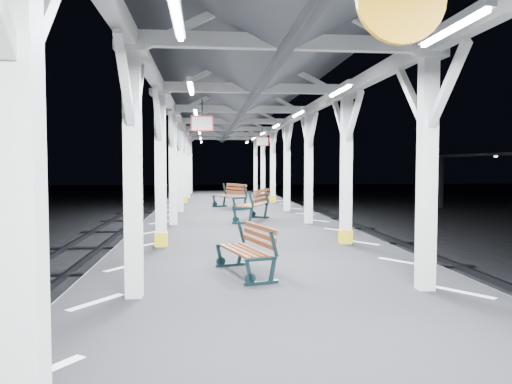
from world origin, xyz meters
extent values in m
plane|color=black|center=(0.00, 0.00, 0.00)|extent=(120.00, 120.00, 0.00)
cube|color=black|center=(0.00, 0.00, 0.50)|extent=(6.00, 50.00, 1.00)
cube|color=silver|center=(-2.45, 0.00, 1.00)|extent=(1.00, 48.00, 0.01)
cube|color=silver|center=(2.45, 0.00, 1.00)|extent=(1.00, 48.00, 0.01)
cube|color=#2D2D33|center=(-4.45, 0.00, 0.08)|extent=(0.08, 60.00, 0.16)
cube|color=#2D2D33|center=(4.45, 0.00, 0.08)|extent=(0.08, 60.00, 0.16)
cube|color=silver|center=(-2.00, -6.00, 2.60)|extent=(0.22, 0.22, 3.20)
cube|color=silver|center=(-2.00, -5.45, 3.75)|extent=(0.10, 0.99, 0.99)
cube|color=silver|center=(-2.00, -2.00, 2.60)|extent=(0.22, 0.22, 3.20)
cube|color=silver|center=(-2.00, -2.00, 4.26)|extent=(0.40, 0.40, 0.12)
cube|color=silver|center=(-2.00, -1.45, 3.75)|extent=(0.10, 0.99, 0.99)
cube|color=silver|center=(-2.00, -2.55, 3.75)|extent=(0.10, 0.99, 0.99)
cube|color=silver|center=(-2.00, 2.00, 2.60)|extent=(0.22, 0.22, 3.20)
cube|color=silver|center=(-2.00, 2.00, 4.26)|extent=(0.40, 0.40, 0.12)
cube|color=gold|center=(-2.00, 2.00, 1.18)|extent=(0.26, 0.26, 0.30)
cube|color=silver|center=(-2.00, 2.55, 3.75)|extent=(0.10, 0.99, 0.99)
cube|color=silver|center=(-2.00, 1.45, 3.75)|extent=(0.10, 0.99, 0.99)
cube|color=silver|center=(-2.00, 6.00, 2.60)|extent=(0.22, 0.22, 3.20)
cube|color=silver|center=(-2.00, 6.00, 4.26)|extent=(0.40, 0.40, 0.12)
cube|color=silver|center=(-2.00, 6.55, 3.75)|extent=(0.10, 0.99, 0.99)
cube|color=silver|center=(-2.00, 5.45, 3.75)|extent=(0.10, 0.99, 0.99)
cube|color=silver|center=(-2.00, 10.00, 2.60)|extent=(0.22, 0.22, 3.20)
cube|color=silver|center=(-2.00, 10.00, 4.26)|extent=(0.40, 0.40, 0.12)
cube|color=silver|center=(-2.00, 10.55, 3.75)|extent=(0.10, 0.99, 0.99)
cube|color=silver|center=(-2.00, 9.45, 3.75)|extent=(0.10, 0.99, 0.99)
cube|color=silver|center=(-2.00, 14.00, 2.60)|extent=(0.22, 0.22, 3.20)
cube|color=silver|center=(-2.00, 14.00, 4.26)|extent=(0.40, 0.40, 0.12)
cube|color=gold|center=(-2.00, 14.00, 1.18)|extent=(0.26, 0.26, 0.30)
cube|color=silver|center=(-2.00, 14.55, 3.75)|extent=(0.10, 0.99, 0.99)
cube|color=silver|center=(-2.00, 13.45, 3.75)|extent=(0.10, 0.99, 0.99)
cube|color=silver|center=(-2.00, 18.00, 2.60)|extent=(0.22, 0.22, 3.20)
cube|color=silver|center=(-2.00, 18.00, 4.26)|extent=(0.40, 0.40, 0.12)
cube|color=silver|center=(-2.00, 18.55, 3.75)|extent=(0.10, 0.99, 0.99)
cube|color=silver|center=(-2.00, 17.45, 3.75)|extent=(0.10, 0.99, 0.99)
cube|color=silver|center=(-2.00, 22.00, 2.60)|extent=(0.22, 0.22, 3.20)
cube|color=silver|center=(-2.00, 22.00, 4.26)|extent=(0.40, 0.40, 0.12)
cube|color=silver|center=(-2.00, 22.55, 3.75)|extent=(0.10, 0.99, 0.99)
cube|color=silver|center=(-2.00, 21.45, 3.75)|extent=(0.10, 0.99, 0.99)
cube|color=silver|center=(2.00, -2.00, 2.60)|extent=(0.22, 0.22, 3.20)
cube|color=silver|center=(2.00, -2.00, 4.26)|extent=(0.40, 0.40, 0.12)
cube|color=silver|center=(2.00, -1.45, 3.75)|extent=(0.10, 0.99, 0.99)
cube|color=silver|center=(2.00, -2.55, 3.75)|extent=(0.10, 0.99, 0.99)
cube|color=silver|center=(2.00, 2.00, 2.60)|extent=(0.22, 0.22, 3.20)
cube|color=silver|center=(2.00, 2.00, 4.26)|extent=(0.40, 0.40, 0.12)
cube|color=gold|center=(2.00, 2.00, 1.18)|extent=(0.26, 0.26, 0.30)
cube|color=silver|center=(2.00, 2.55, 3.75)|extent=(0.10, 0.99, 0.99)
cube|color=silver|center=(2.00, 1.45, 3.75)|extent=(0.10, 0.99, 0.99)
cube|color=silver|center=(2.00, 6.00, 2.60)|extent=(0.22, 0.22, 3.20)
cube|color=silver|center=(2.00, 6.00, 4.26)|extent=(0.40, 0.40, 0.12)
cube|color=silver|center=(2.00, 6.55, 3.75)|extent=(0.10, 0.99, 0.99)
cube|color=silver|center=(2.00, 5.45, 3.75)|extent=(0.10, 0.99, 0.99)
cube|color=silver|center=(2.00, 10.00, 2.60)|extent=(0.22, 0.22, 3.20)
cube|color=silver|center=(2.00, 10.00, 4.26)|extent=(0.40, 0.40, 0.12)
cube|color=silver|center=(2.00, 10.55, 3.75)|extent=(0.10, 0.99, 0.99)
cube|color=silver|center=(2.00, 9.45, 3.75)|extent=(0.10, 0.99, 0.99)
cube|color=silver|center=(2.00, 14.00, 2.60)|extent=(0.22, 0.22, 3.20)
cube|color=silver|center=(2.00, 14.00, 4.26)|extent=(0.40, 0.40, 0.12)
cube|color=gold|center=(2.00, 14.00, 1.18)|extent=(0.26, 0.26, 0.30)
cube|color=silver|center=(2.00, 14.55, 3.75)|extent=(0.10, 0.99, 0.99)
cube|color=silver|center=(2.00, 13.45, 3.75)|extent=(0.10, 0.99, 0.99)
cube|color=silver|center=(2.00, 18.00, 2.60)|extent=(0.22, 0.22, 3.20)
cube|color=silver|center=(2.00, 18.00, 4.26)|extent=(0.40, 0.40, 0.12)
cube|color=silver|center=(2.00, 18.55, 3.75)|extent=(0.10, 0.99, 0.99)
cube|color=silver|center=(2.00, 17.45, 3.75)|extent=(0.10, 0.99, 0.99)
cube|color=silver|center=(2.00, 22.00, 2.60)|extent=(0.22, 0.22, 3.20)
cube|color=silver|center=(2.00, 22.00, 4.26)|extent=(0.40, 0.40, 0.12)
cube|color=silver|center=(2.00, 22.55, 3.75)|extent=(0.10, 0.99, 0.99)
cube|color=silver|center=(2.00, 21.45, 3.75)|extent=(0.10, 0.99, 0.99)
cube|color=silver|center=(-2.00, 0.00, 4.38)|extent=(0.18, 48.00, 0.24)
cube|color=silver|center=(2.00, 0.00, 4.38)|extent=(0.18, 48.00, 0.24)
cube|color=silver|center=(0.00, -2.00, 4.38)|extent=(4.20, 0.14, 0.20)
cube|color=silver|center=(0.00, 2.00, 4.38)|extent=(4.20, 0.14, 0.20)
cube|color=silver|center=(0.00, 6.00, 4.38)|extent=(4.20, 0.14, 0.20)
cube|color=silver|center=(0.00, 10.00, 4.38)|extent=(4.20, 0.14, 0.20)
cube|color=silver|center=(0.00, 14.00, 4.38)|extent=(4.20, 0.14, 0.20)
cube|color=silver|center=(0.00, 18.00, 4.38)|extent=(4.20, 0.14, 0.20)
cube|color=silver|center=(0.00, 22.00, 4.38)|extent=(4.20, 0.14, 0.20)
cube|color=silver|center=(0.00, 0.00, 5.30)|extent=(0.16, 48.00, 0.20)
cube|color=#4C4F53|center=(-1.30, 0.00, 4.92)|extent=(2.80, 49.00, 1.45)
cube|color=#4C4F53|center=(1.30, 0.00, 4.92)|extent=(2.80, 49.00, 1.45)
cube|color=silver|center=(-1.30, -4.00, 4.10)|extent=(0.10, 1.35, 0.08)
cube|color=white|center=(-1.30, -4.00, 4.05)|extent=(0.05, 1.25, 0.05)
cube|color=silver|center=(-1.30, 0.00, 4.10)|extent=(0.10, 1.35, 0.08)
cube|color=white|center=(-1.30, 0.00, 4.05)|extent=(0.05, 1.25, 0.05)
cube|color=silver|center=(-1.30, 4.00, 4.10)|extent=(0.10, 1.35, 0.08)
cube|color=white|center=(-1.30, 4.00, 4.05)|extent=(0.05, 1.25, 0.05)
cube|color=silver|center=(-1.30, 8.00, 4.10)|extent=(0.10, 1.35, 0.08)
cube|color=white|center=(-1.30, 8.00, 4.05)|extent=(0.05, 1.25, 0.05)
cube|color=silver|center=(-1.30, 12.00, 4.10)|extent=(0.10, 1.35, 0.08)
cube|color=white|center=(-1.30, 12.00, 4.05)|extent=(0.05, 1.25, 0.05)
cube|color=silver|center=(-1.30, 16.00, 4.10)|extent=(0.10, 1.35, 0.08)
cube|color=white|center=(-1.30, 16.00, 4.05)|extent=(0.05, 1.25, 0.05)
cube|color=silver|center=(-1.30, 20.00, 4.10)|extent=(0.10, 1.35, 0.08)
cube|color=white|center=(-1.30, 20.00, 4.05)|extent=(0.05, 1.25, 0.05)
cube|color=silver|center=(1.30, -4.00, 4.10)|extent=(0.10, 1.35, 0.08)
cube|color=white|center=(1.30, -4.00, 4.05)|extent=(0.05, 1.25, 0.05)
cube|color=silver|center=(1.30, 0.00, 4.10)|extent=(0.10, 1.35, 0.08)
cube|color=white|center=(1.30, 0.00, 4.05)|extent=(0.05, 1.25, 0.05)
cube|color=silver|center=(1.30, 4.00, 4.10)|extent=(0.10, 1.35, 0.08)
cube|color=white|center=(1.30, 4.00, 4.05)|extent=(0.05, 1.25, 0.05)
cube|color=silver|center=(1.30, 8.00, 4.10)|extent=(0.10, 1.35, 0.08)
cube|color=white|center=(1.30, 8.00, 4.05)|extent=(0.05, 1.25, 0.05)
cube|color=silver|center=(1.30, 12.00, 4.10)|extent=(0.10, 1.35, 0.08)
cube|color=white|center=(1.30, 12.00, 4.05)|extent=(0.05, 1.25, 0.05)
cube|color=silver|center=(1.30, 16.00, 4.10)|extent=(0.10, 1.35, 0.08)
cube|color=white|center=(1.30, 16.00, 4.05)|extent=(0.05, 1.25, 0.05)
cube|color=silver|center=(1.30, 20.00, 4.10)|extent=(0.10, 1.35, 0.08)
cube|color=white|center=(1.30, 20.00, 4.05)|extent=(0.05, 1.25, 0.05)
cylinder|color=black|center=(-1.13, 2.47, 4.02)|extent=(0.02, 0.02, 0.36)
cube|color=red|center=(-1.13, 2.47, 3.67)|extent=(0.50, 0.03, 0.35)
cube|color=white|center=(-1.13, 2.47, 3.67)|extent=(0.44, 0.04, 0.29)
cylinder|color=black|center=(1.13, 10.67, 4.02)|extent=(0.02, 0.02, 0.36)
cube|color=red|center=(1.13, 10.67, 3.67)|extent=(0.50, 0.03, 0.35)
cube|color=white|center=(1.13, 10.67, 3.67)|extent=(0.44, 0.05, 0.29)
cube|color=black|center=(14.00, 22.00, 1.65)|extent=(0.20, 0.20, 3.30)
sphere|color=silver|center=(14.00, 16.00, 3.22)|extent=(0.20, 0.20, 0.20)
sphere|color=silver|center=(14.00, 22.00, 3.22)|extent=(0.20, 0.20, 0.20)
cube|color=black|center=(-0.25, -1.50, 1.03)|extent=(0.52, 0.19, 0.05)
cube|color=black|center=(-0.44, -1.55, 1.20)|extent=(0.14, 0.08, 0.41)
cube|color=black|center=(-0.08, -1.45, 1.20)|extent=(0.13, 0.08, 0.41)
cube|color=black|center=(-0.07, -1.44, 1.59)|extent=(0.15, 0.08, 0.39)
cube|color=black|center=(-0.64, -0.14, 1.03)|extent=(0.52, 0.19, 0.05)
cube|color=black|center=(-0.82, -0.19, 1.20)|extent=(0.14, 0.08, 0.41)
cube|color=black|center=(-0.47, -0.09, 1.20)|extent=(0.13, 0.08, 0.41)
cube|color=black|center=(-0.45, -0.09, 1.59)|extent=(0.15, 0.08, 0.39)
cube|color=#5E2D16|center=(-0.61, -0.87, 1.40)|extent=(0.44, 1.31, 0.03)
cube|color=#5E2D16|center=(-0.50, -0.83, 1.40)|extent=(0.44, 1.31, 0.03)
cube|color=#5E2D16|center=(-0.39, -0.80, 1.40)|extent=(0.44, 1.31, 0.03)
cube|color=#5E2D16|center=(-0.28, -0.77, 1.40)|extent=(0.44, 1.31, 0.03)
cube|color=#5E2D16|center=(-0.22, -0.76, 1.52)|extent=(0.41, 1.30, 0.08)
cube|color=#5E2D16|center=(-0.21, -0.75, 1.63)|extent=(0.41, 1.30, 0.08)
cube|color=#5E2D16|center=(-0.19, -0.75, 1.75)|extent=(0.41, 1.30, 0.08)
cube|color=black|center=(0.03, 5.90, 1.03)|extent=(0.65, 0.31, 0.07)
cube|color=black|center=(-0.20, 5.99, 1.26)|extent=(0.18, 0.12, 0.52)
cube|color=black|center=(0.24, 5.82, 1.26)|extent=(0.16, 0.11, 0.52)
cube|color=black|center=(0.26, 5.81, 1.75)|extent=(0.19, 0.12, 0.49)
cube|color=black|center=(0.69, 7.56, 1.03)|extent=(0.65, 0.31, 0.07)
cube|color=black|center=(0.46, 7.65, 1.26)|extent=(0.18, 0.12, 0.52)
cube|color=black|center=(0.89, 7.48, 1.26)|extent=(0.16, 0.11, 0.52)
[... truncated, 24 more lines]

